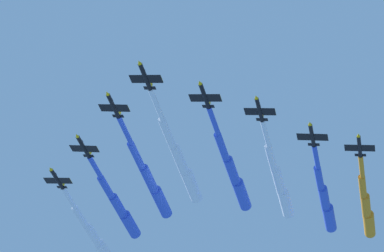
% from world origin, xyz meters
% --- Properties ---
extents(jet_lead, '(17.18, 56.14, 4.23)m').
position_xyz_m(jet_lead, '(-8.42, 9.58, 174.35)').
color(jet_lead, black).
extents(jet_port_inner, '(15.89, 54.31, 4.24)m').
position_xyz_m(jet_port_inner, '(1.99, 21.86, 175.40)').
color(jet_port_inner, black).
extents(jet_starboard_inner, '(16.82, 55.13, 4.25)m').
position_xyz_m(jet_starboard_inner, '(-22.57, 17.02, 177.63)').
color(jet_starboard_inner, black).
extents(jet_port_mid, '(16.36, 53.92, 4.24)m').
position_xyz_m(jet_port_mid, '(11.25, 35.04, 177.87)').
color(jet_port_mid, black).
extents(jet_starboard_mid, '(15.04, 49.45, 4.25)m').
position_xyz_m(jet_starboard_mid, '(-35.78, 21.43, 175.27)').
color(jet_starboard_mid, black).
extents(jet_port_outer, '(15.69, 50.77, 4.24)m').
position_xyz_m(jet_port_outer, '(21.25, 46.44, 175.66)').
color(jet_port_outer, black).
extents(jet_starboard_outer, '(16.18, 51.55, 4.10)m').
position_xyz_m(jet_starboard_outer, '(-50.94, 30.90, 174.81)').
color(jet_starboard_outer, black).
extents(jet_trail_port, '(15.88, 50.22, 4.20)m').
position_xyz_m(jet_trail_port, '(30.69, 59.52, 178.31)').
color(jet_trail_port, black).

